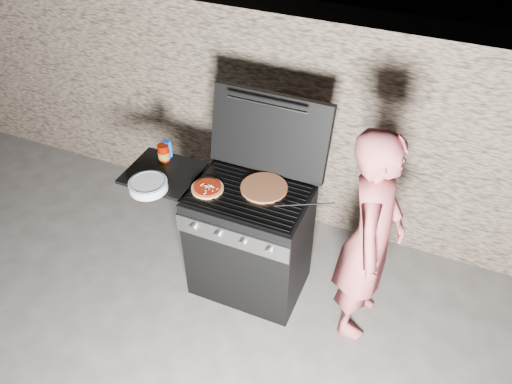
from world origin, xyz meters
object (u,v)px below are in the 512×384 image
at_px(pizza_topped, 207,188).
at_px(person, 370,239).
at_px(gas_grill, 219,233).
at_px(sauce_jar, 164,153).

xyz_separation_m(pizza_topped, person, (1.11, 0.08, -0.12)).
xyz_separation_m(gas_grill, pizza_topped, (-0.03, -0.06, 0.47)).
xyz_separation_m(sauce_jar, person, (1.56, -0.11, -0.16)).
bearing_deg(person, sauce_jar, 84.20).
bearing_deg(sauce_jar, person, -3.97).
relative_size(pizza_topped, sauce_jar, 1.71).
height_order(gas_grill, person, person).
bearing_deg(pizza_topped, gas_grill, 61.69).
bearing_deg(pizza_topped, sauce_jar, 157.56).
bearing_deg(person, pizza_topped, 92.09).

